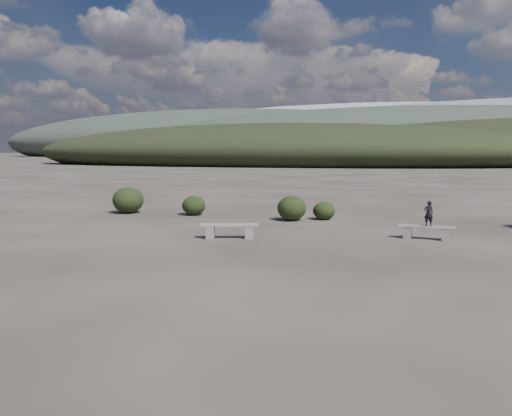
% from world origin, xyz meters
% --- Properties ---
extents(ground, '(1200.00, 1200.00, 0.00)m').
position_xyz_m(ground, '(0.00, 0.00, 0.00)').
color(ground, '#2B2621').
rests_on(ground, ground).
extents(bench_left, '(2.00, 1.00, 0.49)m').
position_xyz_m(bench_left, '(-1.62, 3.76, 0.30)').
color(bench_left, slate).
rests_on(bench_left, ground).
extents(bench_right, '(1.86, 0.54, 0.46)m').
position_xyz_m(bench_right, '(4.74, 5.51, 0.28)').
color(bench_right, slate).
rests_on(bench_right, ground).
extents(seated_person, '(0.35, 0.27, 0.84)m').
position_xyz_m(seated_person, '(4.79, 5.51, 0.88)').
color(seated_person, black).
rests_on(seated_person, bench_right).
extents(shrub_a, '(1.09, 1.09, 0.89)m').
position_xyz_m(shrub_a, '(-5.33, 9.07, 0.44)').
color(shrub_a, black).
rests_on(shrub_a, ground).
extents(shrub_b, '(1.23, 1.23, 1.05)m').
position_xyz_m(shrub_b, '(-0.60, 8.64, 0.53)').
color(shrub_b, black).
rests_on(shrub_b, ground).
extents(shrub_c, '(0.96, 0.96, 0.76)m').
position_xyz_m(shrub_c, '(0.67, 9.31, 0.38)').
color(shrub_c, black).
rests_on(shrub_c, ground).
extents(shrub_f, '(1.46, 1.46, 1.24)m').
position_xyz_m(shrub_f, '(-8.64, 8.87, 0.62)').
color(shrub_f, black).
rests_on(shrub_f, ground).
extents(mountain_ridges, '(500.00, 400.00, 56.00)m').
position_xyz_m(mountain_ridges, '(-7.48, 339.06, 10.84)').
color(mountain_ridges, black).
rests_on(mountain_ridges, ground).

